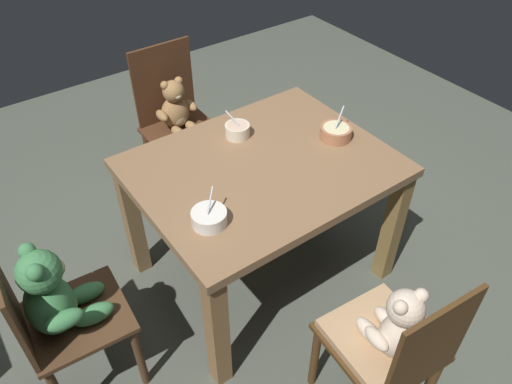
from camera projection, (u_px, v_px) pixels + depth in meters
ground_plane at (261, 271)px, 2.77m from camera, size 5.20×5.20×0.04m
dining_table at (262, 183)px, 2.35m from camera, size 1.16×0.92×0.74m
teddy_chair_far_center at (176, 115)px, 2.98m from camera, size 0.42×0.39×0.92m
teddy_chair_near_front at (393, 338)px, 1.84m from camera, size 0.42×0.44×0.88m
teddy_chair_near_left at (56, 303)px, 1.91m from camera, size 0.42×0.41×0.84m
porridge_bowl_white_near_left at (209, 217)px, 1.96m from camera, size 0.14×0.14×0.13m
porridge_bowl_cream_far_center at (237, 130)px, 2.42m from camera, size 0.12×0.13×0.12m
porridge_bowl_terracotta_near_right at (336, 132)px, 2.41m from camera, size 0.16×0.15×0.14m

